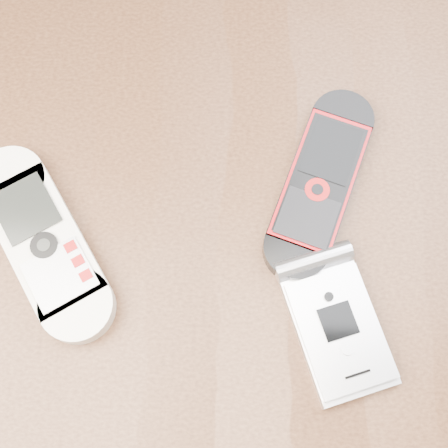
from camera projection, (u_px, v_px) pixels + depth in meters
ground at (221, 347)px, 1.21m from camera, size 4.00×4.00×0.00m
table at (219, 262)px, 0.59m from camera, size 1.20×0.80×0.75m
nokia_white at (44, 242)px, 0.48m from camera, size 0.14×0.18×0.02m
nokia_black_red at (320, 182)px, 0.50m from camera, size 0.11×0.18×0.02m
motorola_razr at (338, 327)px, 0.46m from camera, size 0.09×0.13×0.02m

